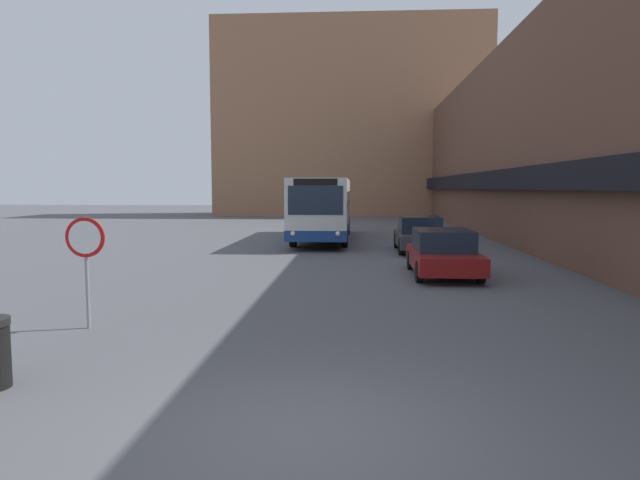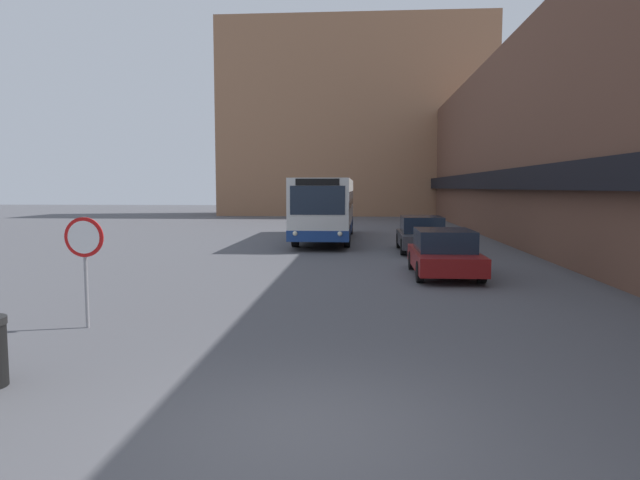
# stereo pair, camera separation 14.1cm
# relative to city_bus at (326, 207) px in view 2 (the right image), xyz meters

# --- Properties ---
(ground_plane) EXTENTS (160.00, 160.00, 0.00)m
(ground_plane) POSITION_rel_city_bus_xyz_m (1.13, -23.09, -1.68)
(ground_plane) COLOR #515156
(building_row_right) EXTENTS (5.50, 60.00, 9.70)m
(building_row_right) POSITION_rel_city_bus_xyz_m (11.10, 0.91, 3.15)
(building_row_right) COLOR brown
(building_row_right) RESTS_ON ground_plane
(building_backdrop_far) EXTENTS (26.00, 8.00, 18.48)m
(building_backdrop_far) POSITION_rel_city_bus_xyz_m (1.13, 27.82, 7.55)
(building_backdrop_far) COLOR #996B4C
(building_backdrop_far) RESTS_ON ground_plane
(city_bus) EXTENTS (2.62, 11.64, 3.09)m
(city_bus) POSITION_rel_city_bus_xyz_m (0.00, 0.00, 0.00)
(city_bus) COLOR silver
(city_bus) RESTS_ON ground_plane
(parked_car_front) EXTENTS (1.92, 4.21, 1.41)m
(parked_car_front) POSITION_rel_city_bus_xyz_m (4.33, -11.62, -0.98)
(parked_car_front) COLOR maroon
(parked_car_front) RESTS_ON ground_plane
(parked_car_middle) EXTENTS (1.91, 4.30, 1.48)m
(parked_car_middle) POSITION_rel_city_bus_xyz_m (4.33, -5.01, -0.94)
(parked_car_middle) COLOR #38383D
(parked_car_middle) RESTS_ON ground_plane
(stop_sign) EXTENTS (0.76, 0.08, 2.13)m
(stop_sign) POSITION_rel_city_bus_xyz_m (-3.43, -18.71, -0.15)
(stop_sign) COLOR gray
(stop_sign) RESTS_ON ground_plane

